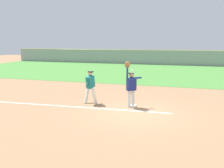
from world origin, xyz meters
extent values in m
plane|color=#936D4C|center=(0.00, 0.00, 0.00)|extent=(71.93, 71.93, 0.00)
cube|color=#478438|center=(0.00, 14.74, 0.01)|extent=(45.39, 15.77, 0.01)
cube|color=white|center=(-4.37, 0.08, 0.00)|extent=(11.99, 0.67, 0.01)
cube|color=white|center=(-0.37, 0.98, 0.04)|extent=(0.38, 0.38, 0.08)
cylinder|color=silver|center=(-0.32, 0.96, 0.42)|extent=(0.21, 0.21, 0.85)
cylinder|color=silver|center=(-0.48, 0.84, 0.42)|extent=(0.21, 0.21, 0.85)
cube|color=navy|center=(-0.40, 0.90, 1.15)|extent=(0.51, 0.47, 0.60)
sphere|color=#8C6647|center=(-0.40, 0.90, 1.60)|extent=(0.32, 0.32, 0.23)
cube|color=black|center=(-0.42, 0.92, 1.68)|extent=(0.29, 0.30, 0.05)
cylinder|color=navy|center=(-0.57, 0.76, 1.76)|extent=(0.13, 0.13, 0.62)
cylinder|color=navy|center=(-0.22, 1.03, 1.45)|extent=(0.55, 0.44, 0.09)
ellipsoid|color=brown|center=(-0.57, 0.76, 2.12)|extent=(0.31, 0.28, 0.32)
cylinder|color=white|center=(-2.30, 0.82, 0.42)|extent=(0.23, 0.45, 0.85)
cylinder|color=white|center=(-2.82, 1.09, 0.42)|extent=(0.23, 0.45, 0.85)
cube|color=#197272|center=(-2.56, 0.96, 1.15)|extent=(0.36, 0.57, 0.66)
sphere|color=#DBAD84|center=(-2.56, 0.96, 1.60)|extent=(0.27, 0.27, 0.23)
cube|color=black|center=(-2.53, 0.95, 1.68)|extent=(0.26, 0.24, 0.05)
cylinder|color=#197272|center=(-2.51, 1.17, 1.23)|extent=(0.17, 0.41, 0.58)
cylinder|color=#197272|center=(-2.60, 0.74, 1.23)|extent=(0.17, 0.41, 0.58)
sphere|color=white|center=(-0.34, 0.83, 1.85)|extent=(0.07, 0.07, 0.07)
cube|color=#93999E|center=(0.00, 22.62, 0.94)|extent=(45.39, 0.06, 1.89)
cylinder|color=yellow|center=(0.00, 22.62, 1.92)|extent=(45.39, 0.06, 0.06)
cylinder|color=gray|center=(-22.70, 22.62, 0.94)|extent=(0.08, 0.08, 1.89)
cylinder|color=gray|center=(-11.35, 22.62, 0.94)|extent=(0.08, 0.08, 1.89)
cylinder|color=gray|center=(0.00, 22.62, 0.94)|extent=(0.08, 0.08, 1.89)
cube|color=tan|center=(-13.99, 25.66, 0.57)|extent=(4.42, 1.94, 0.55)
cube|color=#2D333D|center=(-13.99, 25.66, 1.05)|extent=(2.22, 1.77, 0.40)
cylinder|color=black|center=(-12.55, 26.62, 0.30)|extent=(0.60, 0.23, 0.60)
cylinder|color=black|center=(-12.53, 24.72, 0.30)|extent=(0.60, 0.23, 0.60)
cylinder|color=black|center=(-15.45, 26.59, 0.30)|extent=(0.60, 0.23, 0.60)
cylinder|color=black|center=(-15.43, 24.69, 0.30)|extent=(0.60, 0.23, 0.60)
cube|color=#B21E1E|center=(-7.06, 26.29, 0.57)|extent=(4.42, 1.94, 0.55)
cube|color=#2D333D|center=(-7.06, 26.29, 1.05)|extent=(2.21, 1.77, 0.40)
cylinder|color=black|center=(-5.60, 27.23, 0.30)|extent=(0.60, 0.22, 0.60)
cylinder|color=black|center=(-5.62, 25.33, 0.30)|extent=(0.60, 0.22, 0.60)
cylinder|color=black|center=(-8.50, 27.26, 0.30)|extent=(0.60, 0.22, 0.60)
cylinder|color=black|center=(-8.52, 25.36, 0.30)|extent=(0.60, 0.22, 0.60)
cube|color=white|center=(-0.72, 26.42, 0.57)|extent=(4.45, 2.01, 0.55)
cube|color=#2D333D|center=(-0.72, 26.42, 1.05)|extent=(2.24, 1.80, 0.40)
cylinder|color=black|center=(0.75, 27.34, 0.30)|extent=(0.61, 0.23, 0.60)
cylinder|color=black|center=(0.71, 25.44, 0.30)|extent=(0.61, 0.23, 0.60)
cylinder|color=black|center=(-2.14, 27.41, 0.30)|extent=(0.61, 0.23, 0.60)
cylinder|color=black|center=(-2.19, 25.51, 0.30)|extent=(0.61, 0.23, 0.60)
cube|color=#23389E|center=(5.36, 25.51, 0.57)|extent=(4.49, 2.11, 0.55)
cube|color=#2D333D|center=(5.36, 25.51, 1.05)|extent=(2.28, 1.85, 0.40)
cylinder|color=black|center=(6.86, 26.39, 0.30)|extent=(0.61, 0.25, 0.60)
cylinder|color=black|center=(6.77, 24.49, 0.30)|extent=(0.61, 0.25, 0.60)
cylinder|color=black|center=(3.96, 26.53, 0.30)|extent=(0.61, 0.25, 0.60)
cylinder|color=black|center=(3.87, 24.63, 0.30)|extent=(0.61, 0.25, 0.60)
camera|label=1|loc=(2.04, -10.70, 3.28)|focal=39.56mm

